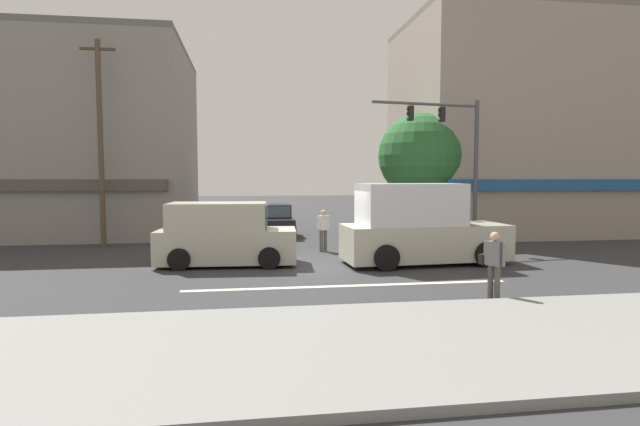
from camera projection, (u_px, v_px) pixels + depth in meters
ground_plane at (328, 264)px, 17.10m from camera, size 120.00×120.00×0.00m
lane_marking_stripe at (349, 286)px, 13.65m from camera, size 9.00×0.24×0.01m
sidewalk_curb at (407, 344)px, 8.71m from camera, size 40.00×5.00×0.16m
building_left_block at (63, 140)px, 26.53m from camera, size 12.95×10.96×9.81m
building_right_corner at (528, 129)px, 26.80m from camera, size 13.31×8.44×11.07m
street_tree at (421, 156)px, 23.19m from camera, size 3.94×3.94×5.92m
utility_pole_near_left at (100, 141)px, 20.93m from camera, size 1.40×0.22×8.66m
utility_pole_far_right at (452, 148)px, 27.04m from camera, size 1.40×0.22×8.79m
traffic_light_mast at (456, 148)px, 20.96m from camera, size 4.85×0.83×6.20m
sedan_crossing_leftbound at (274, 222)px, 25.17m from camera, size 1.93×4.13×1.58m
van_parked_curbside at (224, 235)px, 16.80m from camera, size 4.71×2.26×2.11m
box_truck_approaching_near at (419, 227)px, 17.00m from camera, size 5.71×2.49×2.75m
pedestrian_foreground_with_bag at (493, 262)px, 11.97m from camera, size 0.47×0.67×1.67m
pedestrian_mid_crossing at (323, 228)px, 19.81m from camera, size 0.55×0.32×1.67m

